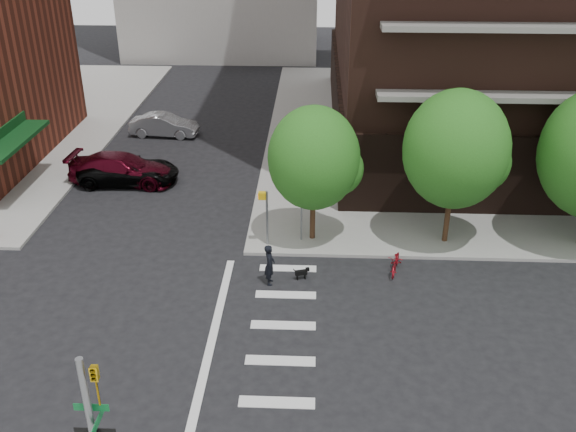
{
  "coord_description": "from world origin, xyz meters",
  "views": [
    {
      "loc": [
        4.03,
        -17.2,
        14.32
      ],
      "look_at": [
        3.0,
        6.0,
        2.5
      ],
      "focal_mm": 40.0,
      "sensor_mm": 36.0,
      "label": 1
    }
  ],
  "objects_px": {
    "scooter": "(396,262)",
    "dog_walker": "(270,265)",
    "parked_car_maroon": "(122,169)",
    "parked_car_silver": "(164,125)",
    "parked_car_black": "(129,171)"
  },
  "relations": [
    {
      "from": "parked_car_maroon",
      "to": "dog_walker",
      "type": "distance_m",
      "value": 13.03
    },
    {
      "from": "parked_car_silver",
      "to": "dog_walker",
      "type": "height_order",
      "value": "dog_walker"
    },
    {
      "from": "parked_car_maroon",
      "to": "scooter",
      "type": "relative_size",
      "value": 3.35
    },
    {
      "from": "scooter",
      "to": "dog_walker",
      "type": "relative_size",
      "value": 0.97
    },
    {
      "from": "parked_car_black",
      "to": "parked_car_silver",
      "type": "relative_size",
      "value": 1.22
    },
    {
      "from": "scooter",
      "to": "dog_walker",
      "type": "height_order",
      "value": "dog_walker"
    },
    {
      "from": "parked_car_black",
      "to": "scooter",
      "type": "relative_size",
      "value": 3.13
    },
    {
      "from": "parked_car_silver",
      "to": "parked_car_black",
      "type": "bearing_deg",
      "value": -177.19
    },
    {
      "from": "dog_walker",
      "to": "parked_car_black",
      "type": "bearing_deg",
      "value": 38.09
    },
    {
      "from": "parked_car_maroon",
      "to": "parked_car_silver",
      "type": "distance_m",
      "value": 7.65
    },
    {
      "from": "parked_car_silver",
      "to": "dog_walker",
      "type": "bearing_deg",
      "value": -150.13
    },
    {
      "from": "parked_car_maroon",
      "to": "parked_car_silver",
      "type": "xyz_separation_m",
      "value": [
        0.64,
        7.62,
        -0.11
      ]
    },
    {
      "from": "parked_car_maroon",
      "to": "dog_walker",
      "type": "bearing_deg",
      "value": -134.43
    },
    {
      "from": "parked_car_maroon",
      "to": "parked_car_silver",
      "type": "relative_size",
      "value": 1.3
    },
    {
      "from": "parked_car_maroon",
      "to": "dog_walker",
      "type": "xyz_separation_m",
      "value": [
        8.72,
        -9.68,
        0.05
      ]
    }
  ]
}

